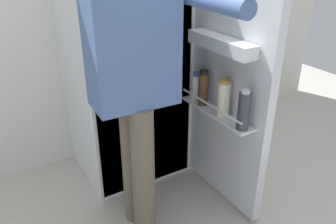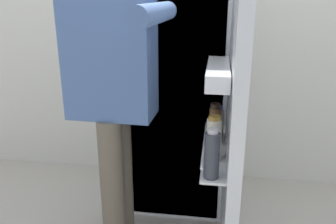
# 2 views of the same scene
# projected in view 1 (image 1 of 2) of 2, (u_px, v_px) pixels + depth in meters

# --- Properties ---
(ground_plane) EXTENTS (6.09, 6.09, 0.00)m
(ground_plane) POSITION_uv_depth(u_px,v_px,m) (167.00, 205.00, 2.18)
(ground_plane) COLOR #B7B2A8
(refrigerator) EXTENTS (0.74, 1.25, 1.69)m
(refrigerator) POSITION_uv_depth(u_px,v_px,m) (132.00, 55.00, 2.20)
(refrigerator) COLOR silver
(refrigerator) RESTS_ON ground_plane
(person) EXTENTS (0.51, 0.72, 1.57)m
(person) POSITION_uv_depth(u_px,v_px,m) (135.00, 74.00, 1.64)
(person) COLOR #665B4C
(person) RESTS_ON ground_plane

